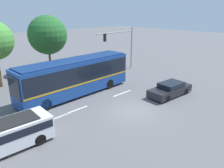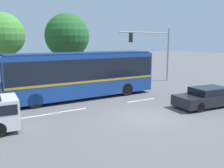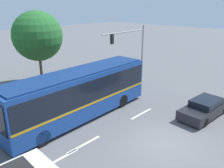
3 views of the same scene
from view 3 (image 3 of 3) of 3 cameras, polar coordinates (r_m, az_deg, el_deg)
The scene contains 9 objects.
ground_plane at distance 14.23m, azimuth 12.64°, elevation -13.93°, with size 140.00×140.00×0.00m, color #5B5B5E.
city_bus at distance 16.10m, azimuth -7.89°, elevation -1.81°, with size 11.47×2.82×3.43m.
sedan_foreground at distance 17.88m, azimuth 22.03°, elevation -5.53°, with size 4.75×2.13×1.28m.
traffic_light_pole at distance 24.20m, azimuth 5.16°, elevation 9.78°, with size 6.26×0.24×5.58m.
flowering_hedge at distance 19.61m, azimuth -16.71°, elevation -2.02°, with size 6.15×1.04×1.72m.
street_tree_centre at distance 23.35m, azimuth -17.98°, elevation 11.24°, with size 4.73×4.73×7.18m.
lane_stripe_near at distance 12.92m, azimuth -13.01°, elevation -17.76°, with size 2.40×0.16×0.01m, color silver.
lane_stripe_mid at distance 13.80m, azimuth -7.01°, elevation -14.69°, with size 2.40×0.16×0.01m, color silver.
lane_stripe_far at distance 17.26m, azimuth 7.30°, elevation -7.33°, with size 2.40×0.16×0.01m, color silver.
Camera 3 is at (-10.51, -5.78, 7.67)m, focal length 36.86 mm.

